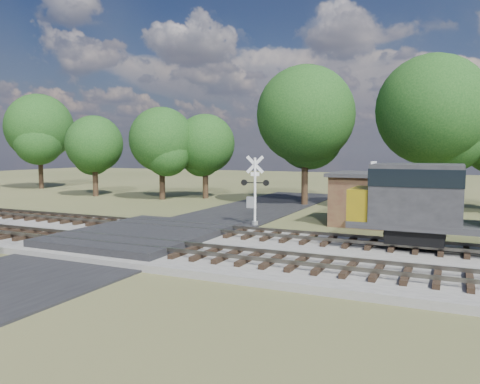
% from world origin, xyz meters
% --- Properties ---
extents(ground, '(160.00, 160.00, 0.00)m').
position_xyz_m(ground, '(0.00, 0.00, 0.00)').
color(ground, '#424A27').
rests_on(ground, ground).
extents(ballast_bed, '(140.00, 10.00, 0.30)m').
position_xyz_m(ballast_bed, '(10.00, 0.50, 0.15)').
color(ballast_bed, gray).
rests_on(ballast_bed, ground).
extents(road, '(7.00, 60.00, 0.08)m').
position_xyz_m(road, '(0.00, 0.00, 0.04)').
color(road, black).
rests_on(road, ground).
extents(crossing_panel, '(7.00, 9.00, 0.62)m').
position_xyz_m(crossing_panel, '(0.00, 0.50, 0.32)').
color(crossing_panel, '#262628').
rests_on(crossing_panel, ground).
extents(track_near, '(140.00, 2.60, 0.33)m').
position_xyz_m(track_near, '(3.12, -2.00, 0.41)').
color(track_near, black).
rests_on(track_near, ballast_bed).
extents(track_far, '(140.00, 2.60, 0.33)m').
position_xyz_m(track_far, '(3.12, 3.00, 0.41)').
color(track_far, black).
rests_on(track_far, ballast_bed).
extents(crossing_signal_far, '(1.76, 0.48, 4.41)m').
position_xyz_m(crossing_signal_far, '(3.12, 7.50, 1.83)').
color(crossing_signal_far, silver).
rests_on(crossing_signal_far, ground).
extents(equipment_shed, '(4.95, 4.95, 3.30)m').
position_xyz_m(equipment_shed, '(9.61, 11.32, 1.67)').
color(equipment_shed, '#48281E').
rests_on(equipment_shed, ground).
extents(treeline, '(83.53, 12.10, 11.89)m').
position_xyz_m(treeline, '(7.54, 19.94, 6.87)').
color(treeline, black).
rests_on(treeline, ground).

